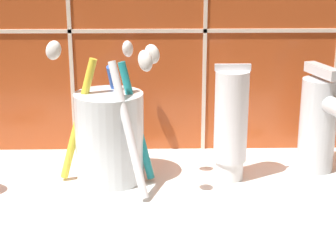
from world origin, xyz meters
TOP-DOWN VIEW (x-y plane):
  - sink_counter at (0.00, 0.00)cm, footprint 69.72×29.45cm
  - toothbrush_cup at (-9.99, 4.02)cm, footprint 13.33×16.60cm
  - toothpaste_tube at (4.12, 4.03)cm, footprint 4.12×3.92cm
  - sink_faucet at (15.34, 6.03)cm, footprint 5.53×11.90cm

SIDE VIEW (x-z plane):
  - sink_counter at x=0.00cm, z-range 0.00..2.00cm
  - toothbrush_cup at x=-9.99cm, z-range -0.84..16.20cm
  - sink_faucet at x=15.34cm, z-range 1.89..15.02cm
  - toothpaste_tube at x=4.12cm, z-range 1.92..15.90cm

